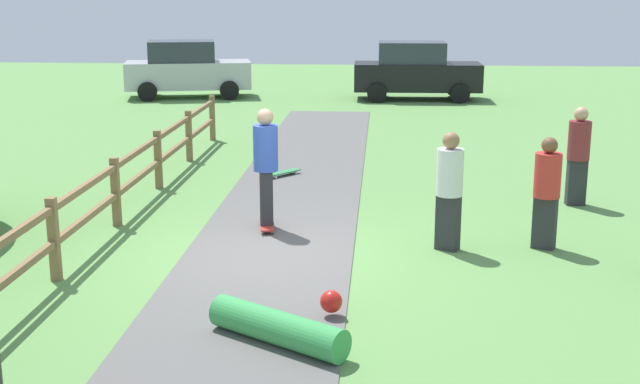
{
  "coord_description": "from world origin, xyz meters",
  "views": [
    {
      "loc": [
        1.57,
        -11.35,
        3.7
      ],
      "look_at": [
        0.75,
        -0.32,
        1.0
      ],
      "focal_mm": 47.31,
      "sensor_mm": 36.0,
      "label": 1
    }
  ],
  "objects_px": {
    "skater_riding": "(266,162)",
    "skater_fallen": "(282,326)",
    "parked_car_black": "(416,71)",
    "parked_car_silver": "(187,69)",
    "bystander_white": "(449,186)",
    "bystander_maroon": "(578,152)",
    "skateboard_loose": "(283,172)",
    "bystander_red": "(547,188)"
  },
  "relations": [
    {
      "from": "bystander_maroon",
      "to": "parked_car_black",
      "type": "relative_size",
      "value": 0.41
    },
    {
      "from": "skater_fallen",
      "to": "bystander_white",
      "type": "relative_size",
      "value": 0.93
    },
    {
      "from": "bystander_white",
      "to": "parked_car_black",
      "type": "bearing_deg",
      "value": 89.54
    },
    {
      "from": "skater_fallen",
      "to": "parked_car_black",
      "type": "xyz_separation_m",
      "value": [
        2.13,
        20.2,
        0.76
      ]
    },
    {
      "from": "skater_fallen",
      "to": "bystander_maroon",
      "type": "distance_m",
      "value": 7.65
    },
    {
      "from": "parked_car_silver",
      "to": "skater_fallen",
      "type": "bearing_deg",
      "value": -74.36
    },
    {
      "from": "skater_fallen",
      "to": "bystander_maroon",
      "type": "height_order",
      "value": "bystander_maroon"
    },
    {
      "from": "skater_riding",
      "to": "skater_fallen",
      "type": "bearing_deg",
      "value": -80.11
    },
    {
      "from": "bystander_red",
      "to": "bystander_maroon",
      "type": "xyz_separation_m",
      "value": [
        1.01,
        2.59,
        0.05
      ]
    },
    {
      "from": "skater_riding",
      "to": "parked_car_silver",
      "type": "relative_size",
      "value": 0.42
    },
    {
      "from": "bystander_red",
      "to": "parked_car_silver",
      "type": "distance_m",
      "value": 18.87
    },
    {
      "from": "skater_fallen",
      "to": "skateboard_loose",
      "type": "xyz_separation_m",
      "value": [
        -0.93,
        8.05,
        -0.11
      ]
    },
    {
      "from": "skateboard_loose",
      "to": "bystander_white",
      "type": "bearing_deg",
      "value": -57.52
    },
    {
      "from": "skateboard_loose",
      "to": "bystander_maroon",
      "type": "height_order",
      "value": "bystander_maroon"
    },
    {
      "from": "skater_fallen",
      "to": "parked_car_silver",
      "type": "bearing_deg",
      "value": 105.64
    },
    {
      "from": "skateboard_loose",
      "to": "skater_fallen",
      "type": "bearing_deg",
      "value": -83.44
    },
    {
      "from": "skateboard_loose",
      "to": "bystander_maroon",
      "type": "xyz_separation_m",
      "value": [
        5.33,
        -1.84,
        0.86
      ]
    },
    {
      "from": "bystander_red",
      "to": "parked_car_black",
      "type": "relative_size",
      "value": 0.39
    },
    {
      "from": "parked_car_black",
      "to": "parked_car_silver",
      "type": "relative_size",
      "value": 0.95
    },
    {
      "from": "bystander_white",
      "to": "parked_car_silver",
      "type": "xyz_separation_m",
      "value": [
        -7.65,
        16.73,
        0.01
      ]
    },
    {
      "from": "bystander_red",
      "to": "parked_car_black",
      "type": "bearing_deg",
      "value": 94.36
    },
    {
      "from": "skater_riding",
      "to": "bystander_maroon",
      "type": "bearing_deg",
      "value": 20.69
    },
    {
      "from": "skater_riding",
      "to": "skater_fallen",
      "type": "distance_m",
      "value": 4.42
    },
    {
      "from": "skater_riding",
      "to": "skater_fallen",
      "type": "height_order",
      "value": "skater_riding"
    },
    {
      "from": "skater_fallen",
      "to": "parked_car_silver",
      "type": "distance_m",
      "value": 20.98
    },
    {
      "from": "skater_fallen",
      "to": "parked_car_black",
      "type": "height_order",
      "value": "parked_car_black"
    },
    {
      "from": "skateboard_loose",
      "to": "parked_car_silver",
      "type": "bearing_deg",
      "value": 111.28
    },
    {
      "from": "skater_riding",
      "to": "bystander_red",
      "type": "distance_m",
      "value": 4.19
    },
    {
      "from": "skater_riding",
      "to": "bystander_maroon",
      "type": "relative_size",
      "value": 1.1
    },
    {
      "from": "bystander_maroon",
      "to": "skater_fallen",
      "type": "bearing_deg",
      "value": -125.33
    },
    {
      "from": "skateboard_loose",
      "to": "bystander_red",
      "type": "bearing_deg",
      "value": -45.72
    },
    {
      "from": "bystander_red",
      "to": "skateboard_loose",
      "type": "bearing_deg",
      "value": 134.28
    },
    {
      "from": "skater_fallen",
      "to": "bystander_white",
      "type": "bearing_deg",
      "value": 60.01
    },
    {
      "from": "skater_riding",
      "to": "parked_car_silver",
      "type": "bearing_deg",
      "value": 107.14
    },
    {
      "from": "skater_riding",
      "to": "bystander_white",
      "type": "xyz_separation_m",
      "value": [
        2.74,
        -0.81,
        -0.13
      ]
    },
    {
      "from": "bystander_red",
      "to": "parked_car_black",
      "type": "height_order",
      "value": "parked_car_black"
    },
    {
      "from": "skater_riding",
      "to": "parked_car_black",
      "type": "bearing_deg",
      "value": 79.76
    },
    {
      "from": "parked_car_black",
      "to": "parked_car_silver",
      "type": "xyz_separation_m",
      "value": [
        -7.78,
        -0.01,
        0.0
      ]
    },
    {
      "from": "bystander_maroon",
      "to": "parked_car_black",
      "type": "xyz_separation_m",
      "value": [
        -2.27,
        13.98,
        0.02
      ]
    },
    {
      "from": "parked_car_black",
      "to": "parked_car_silver",
      "type": "height_order",
      "value": "same"
    },
    {
      "from": "skateboard_loose",
      "to": "parked_car_silver",
      "type": "relative_size",
      "value": 0.17
    },
    {
      "from": "bystander_white",
      "to": "bystander_maroon",
      "type": "height_order",
      "value": "bystander_white"
    }
  ]
}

